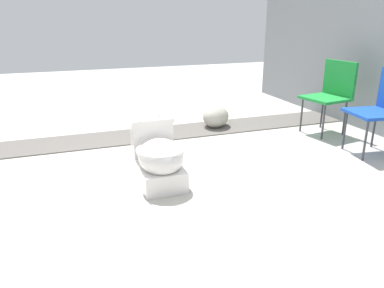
{
  "coord_description": "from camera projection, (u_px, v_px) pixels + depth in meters",
  "views": [
    {
      "loc": [
        2.89,
        -0.83,
        1.34
      ],
      "look_at": [
        0.08,
        0.18,
        0.3
      ],
      "focal_mm": 35.0,
      "sensor_mm": 36.0,
      "label": 1
    }
  ],
  "objects": [
    {
      "name": "gravel_strip",
      "position": [
        181.0,
        131.0,
        4.5
      ],
      "size": [
        0.56,
        8.0,
        0.01
      ],
      "primitive_type": "cube",
      "color": "#605B56",
      "rests_on": "ground"
    },
    {
      "name": "folding_chair_left",
      "position": [
        332.0,
        90.0,
        4.33
      ],
      "size": [
        0.5,
        0.5,
        0.83
      ],
      "rotation": [
        0.0,
        0.0,
        -1.42
      ],
      "color": "#1E8C38",
      "rests_on": "ground"
    },
    {
      "name": "ground_plane",
      "position": [
        170.0,
        176.0,
        3.27
      ],
      "size": [
        14.0,
        14.0,
        0.0
      ],
      "primitive_type": "plane",
      "color": "#B7B2A8"
    },
    {
      "name": "folding_chair_middle",
      "position": [
        384.0,
        104.0,
        3.65
      ],
      "size": [
        0.5,
        0.5,
        0.83
      ],
      "rotation": [
        0.0,
        0.0,
        -1.72
      ],
      "color": "#1947B2",
      "rests_on": "ground"
    },
    {
      "name": "boulder_near",
      "position": [
        216.0,
        117.0,
        4.65
      ],
      "size": [
        0.49,
        0.49,
        0.27
      ],
      "primitive_type": "ellipsoid",
      "rotation": [
        0.0,
        0.0,
        2.42
      ],
      "color": "#ADA899",
      "rests_on": "ground"
    },
    {
      "name": "toilet",
      "position": [
        158.0,
        157.0,
        3.09
      ],
      "size": [
        0.64,
        0.39,
        0.52
      ],
      "rotation": [
        0.0,
        0.0,
        -0.01
      ],
      "color": "white",
      "rests_on": "ground"
    }
  ]
}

